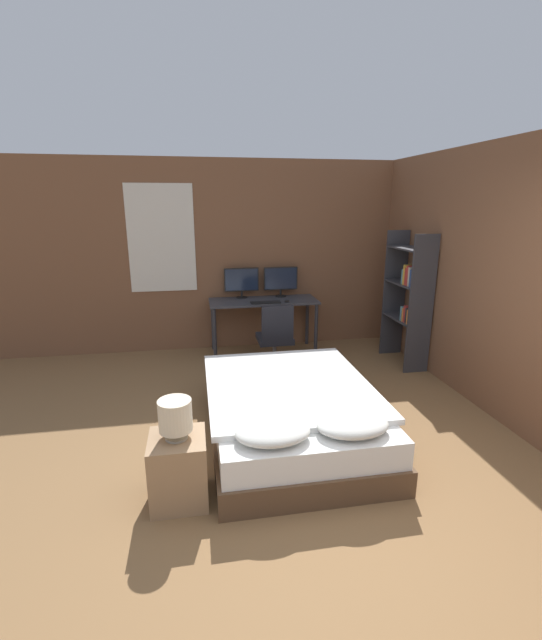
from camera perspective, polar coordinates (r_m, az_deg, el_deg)
ground_plane at (r=3.16m, az=13.12°, el=-26.96°), size 20.00×20.00×0.00m
wall_back at (r=6.33m, az=-0.89°, el=8.56°), size 12.00×0.08×2.70m
wall_side_right at (r=4.72m, az=28.68°, el=4.27°), size 0.06×12.00×2.70m
bed at (r=4.00m, az=2.64°, el=-12.27°), size 1.49×2.02×0.58m
nightstand at (r=3.33m, az=-12.20°, el=-18.88°), size 0.40×0.40×0.51m
bedside_lamp at (r=3.11m, az=-12.65°, el=-12.38°), size 0.23×0.23×0.29m
desk at (r=6.08m, az=-1.00°, el=1.77°), size 1.52×0.59×0.77m
monitor_left at (r=6.16m, az=-3.95°, el=5.22°), size 0.49×0.16×0.44m
monitor_right at (r=6.25m, az=1.31°, el=5.39°), size 0.49×0.16×0.44m
keyboard at (r=5.87m, az=-0.71°, el=2.36°), size 0.41×0.13×0.02m
computer_mouse at (r=5.93m, az=2.12°, el=2.55°), size 0.07×0.05×0.04m
office_chair at (r=5.46m, az=0.58°, el=-3.32°), size 0.52×0.52×0.90m
bookshelf at (r=5.82m, az=18.12°, el=3.42°), size 0.33×0.76×1.75m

